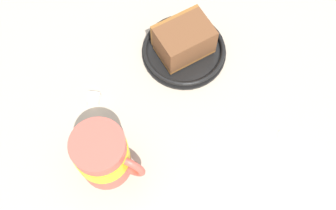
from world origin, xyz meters
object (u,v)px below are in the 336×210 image
(cake_slice, at_px, (184,40))
(sugar_cube, at_px, (94,99))
(teaspoon, at_px, (293,145))
(tea_mug, at_px, (103,155))
(small_plate, at_px, (184,50))

(cake_slice, height_order, sugar_cube, cake_slice)
(teaspoon, bearing_deg, cake_slice, -76.45)
(tea_mug, xyz_separation_m, sugar_cube, (-0.03, -0.11, -0.05))
(cake_slice, relative_size, sugar_cube, 5.20)
(small_plate, xyz_separation_m, teaspoon, (-0.06, 0.24, -0.00))
(small_plate, distance_m, cake_slice, 0.03)
(small_plate, distance_m, teaspoon, 0.25)
(cake_slice, xyz_separation_m, sugar_cube, (0.18, 0.00, -0.03))
(small_plate, bearing_deg, sugar_cube, 0.62)
(small_plate, xyz_separation_m, sugar_cube, (0.18, 0.00, 0.00))
(small_plate, height_order, cake_slice, cake_slice)
(tea_mug, bearing_deg, cake_slice, -151.36)
(cake_slice, xyz_separation_m, teaspoon, (-0.06, 0.24, -0.04))
(small_plate, height_order, sugar_cube, sugar_cube)
(small_plate, distance_m, sugar_cube, 0.18)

